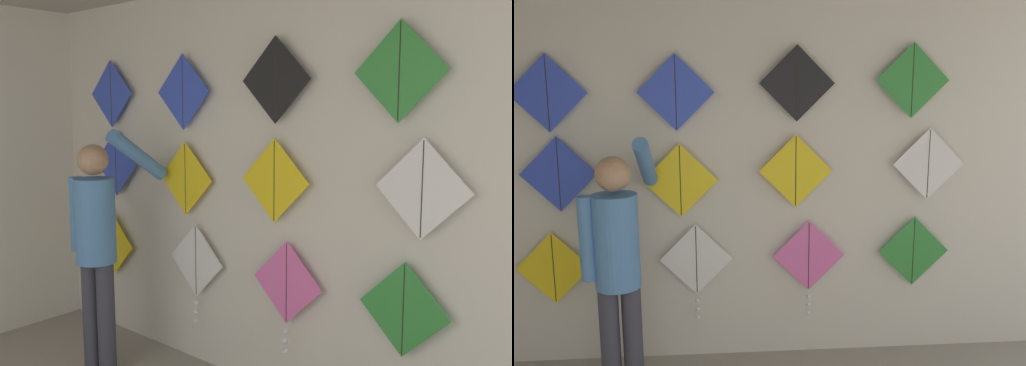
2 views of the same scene
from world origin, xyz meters
TOP-DOWN VIEW (x-y plane):
  - back_panel at (0.00, 4.04)m, footprint 5.01×0.06m
  - shopkeeper at (-0.87, 3.42)m, footprint 0.45×0.67m
  - kite_0 at (-1.44, 3.95)m, footprint 0.55×0.01m
  - kite_1 at (-0.38, 3.95)m, footprint 0.55×0.04m
  - kite_2 at (0.48, 3.95)m, footprint 0.55×0.04m
  - kite_3 at (1.31, 3.95)m, footprint 0.55×0.01m
  - kite_4 at (-1.35, 3.95)m, footprint 0.55×0.01m
  - kite_5 at (-0.48, 3.95)m, footprint 0.55×0.01m
  - kite_6 at (0.37, 3.95)m, footprint 0.55×0.01m
  - kite_7 at (1.39, 3.95)m, footprint 0.55×0.01m
  - kite_8 at (-1.39, 3.95)m, footprint 0.55×0.01m
  - kite_9 at (-0.50, 3.95)m, footprint 0.55×0.01m
  - kite_10 at (0.38, 3.95)m, footprint 0.55×0.01m
  - kite_11 at (1.24, 3.95)m, footprint 0.55×0.01m

SIDE VIEW (x-z plane):
  - kite_1 at x=-0.38m, z-range 0.39..1.15m
  - kite_0 at x=-1.44m, z-range 0.50..1.05m
  - kite_2 at x=0.48m, z-range 0.40..1.16m
  - kite_3 at x=1.31m, z-range 0.56..1.11m
  - shopkeeper at x=-0.87m, z-range 0.11..1.92m
  - back_panel at x=0.00m, z-range 0.00..2.80m
  - kite_5 at x=-0.48m, z-range 1.15..1.70m
  - kite_6 at x=0.37m, z-range 1.21..1.76m
  - kite_4 at x=-1.35m, z-range 1.21..1.76m
  - kite_7 at x=1.39m, z-range 1.25..1.80m
  - kite_8 at x=-1.39m, z-range 1.79..2.34m
  - kite_9 at x=-0.50m, z-range 1.79..2.35m
  - kite_10 at x=0.38m, z-range 1.85..2.41m
  - kite_11 at x=1.24m, z-range 1.87..2.43m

